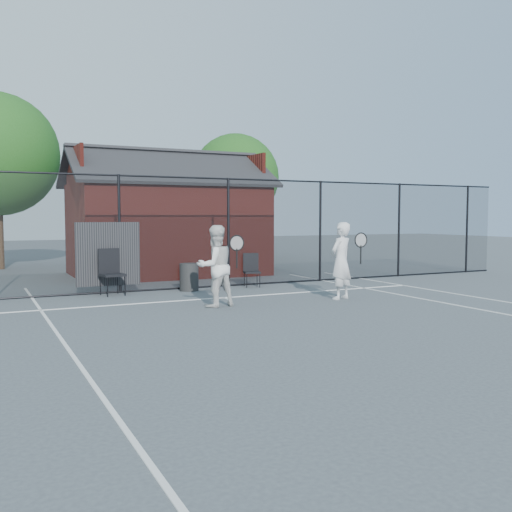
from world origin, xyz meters
name	(u,v)px	position (x,y,z in m)	size (l,w,h in m)	color
ground	(285,318)	(0.00, 0.00, 0.00)	(80.00, 80.00, 0.00)	#40454A
court_lines	(323,330)	(0.00, -1.32, 0.01)	(11.02, 18.00, 0.01)	silver
fence	(183,235)	(-0.30, 5.00, 1.45)	(22.04, 3.00, 3.00)	black
clubhouse	(167,226)	(0.50, 9.00, 1.61)	(6.50, 4.36, 4.19)	maroon
tree_right	(235,178)	(5.50, 14.50, 3.71)	(3.97, 3.97, 5.70)	#332314
player_front	(341,261)	(2.39, 1.59, 0.91)	(0.87, 0.71, 1.81)	silver
player_back	(215,266)	(-0.67, 1.87, 0.88)	(0.99, 0.78, 1.76)	silver
chair_left	(112,273)	(-2.28, 4.60, 0.56)	(0.54, 0.56, 1.12)	black
chair_right	(252,271)	(1.53, 4.60, 0.45)	(0.43, 0.45, 0.91)	black
waste_bin	(189,277)	(-0.30, 4.60, 0.36)	(0.49, 0.49, 0.72)	black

